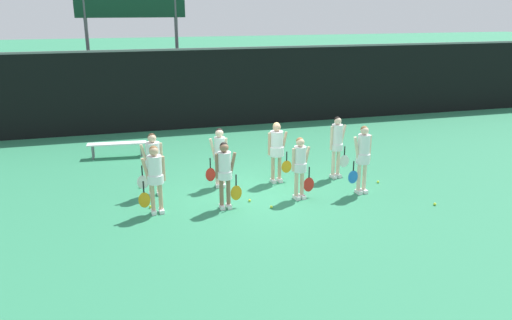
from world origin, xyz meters
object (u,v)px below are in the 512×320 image
object	(u,v)px
player_5	(219,153)
player_6	(277,147)
tennis_ball_1	(150,207)
tennis_ball_2	(378,182)
tennis_ball_0	(435,204)
tennis_ball_3	(271,207)
player_1	(225,170)
player_7	(337,142)
scoreboard	(131,6)
tennis_ball_5	(250,200)
player_4	(153,159)
tennis_ball_4	(140,187)
bench_courtside	(117,145)
player_0	(155,174)
player_3	(363,154)
player_2	(300,163)

from	to	relation	value
player_5	player_6	xyz separation A→B (m)	(1.59, -0.06, 0.06)
player_5	tennis_ball_1	bearing A→B (deg)	-142.41
player_6	tennis_ball_2	bearing A→B (deg)	-20.43
tennis_ball_0	tennis_ball_3	bearing A→B (deg)	166.55
player_1	player_7	xyz separation A→B (m)	(3.53, 1.35, 0.07)
scoreboard	tennis_ball_5	size ratio (longest dim) A/B	88.51
player_4	tennis_ball_4	bearing A→B (deg)	118.28
tennis_ball_0	tennis_ball_2	xyz separation A→B (m)	(-0.53, 1.84, -0.00)
tennis_ball_5	player_1	bearing A→B (deg)	-162.20
bench_courtside	tennis_ball_3	distance (m)	6.51
tennis_ball_4	tennis_ball_5	world-z (taller)	tennis_ball_4
player_5	tennis_ball_5	bearing A→B (deg)	-60.30
bench_courtside	player_7	bearing A→B (deg)	-27.24
player_6	tennis_ball_1	world-z (taller)	player_6
player_0	tennis_ball_4	size ratio (longest dim) A/B	23.02
player_3	player_4	size ratio (longest dim) A/B	1.10
player_2	player_0	bearing A→B (deg)	170.22
tennis_ball_4	scoreboard	bearing A→B (deg)	86.98
player_3	tennis_ball_4	world-z (taller)	player_3
bench_courtside	tennis_ball_0	world-z (taller)	bench_courtside
player_6	tennis_ball_1	size ratio (longest dim) A/B	24.42
tennis_ball_1	tennis_ball_4	world-z (taller)	tennis_ball_4
tennis_ball_3	tennis_ball_0	bearing A→B (deg)	-13.45
scoreboard	player_4	xyz separation A→B (m)	(-0.09, -8.96, -3.74)
scoreboard	player_2	xyz separation A→B (m)	(3.42, -10.22, -3.78)
player_7	player_5	bearing A→B (deg)	167.52
tennis_ball_1	tennis_ball_2	bearing A→B (deg)	0.81
player_4	tennis_ball_0	xyz separation A→B (m)	(6.57, -2.63, -0.94)
player_5	tennis_ball_3	xyz separation A→B (m)	(0.87, -1.85, -0.92)
player_5	tennis_ball_4	bearing A→B (deg)	177.26
player_6	tennis_ball_3	bearing A→B (deg)	-114.01
player_4	player_7	xyz separation A→B (m)	(5.10, -0.01, 0.07)
bench_courtside	tennis_ball_4	size ratio (longest dim) A/B	26.24
player_3	player_5	bearing A→B (deg)	151.22
scoreboard	player_5	bearing A→B (deg)	-79.28
player_4	tennis_ball_3	bearing A→B (deg)	-33.63
player_1	player_4	bearing A→B (deg)	137.65
player_2	tennis_ball_2	size ratio (longest dim) A/B	24.27
bench_courtside	player_4	world-z (taller)	player_4
player_1	tennis_ball_4	world-z (taller)	player_1
player_5	tennis_ball_4	world-z (taller)	player_5
tennis_ball_1	tennis_ball_5	bearing A→B (deg)	-6.35
player_6	tennis_ball_1	distance (m)	3.80
player_2	player_1	bearing A→B (deg)	173.95
tennis_ball_4	player_0	bearing A→B (deg)	-81.04
player_0	tennis_ball_1	bearing A→B (deg)	108.53
player_7	tennis_ball_4	bearing A→B (deg)	163.77
player_2	player_3	size ratio (longest dim) A/B	0.89
tennis_ball_1	tennis_ball_5	size ratio (longest dim) A/B	1.03
tennis_ball_1	player_6	bearing A→B (deg)	15.33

